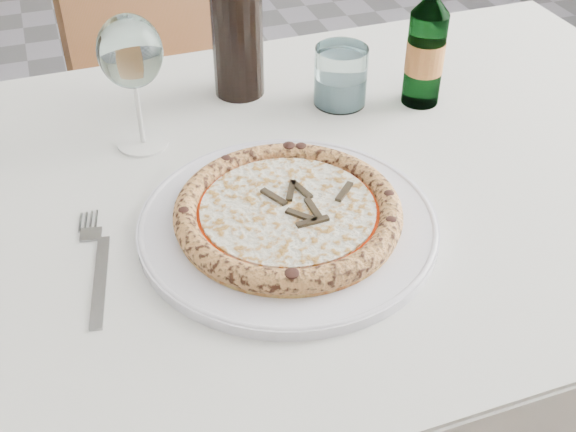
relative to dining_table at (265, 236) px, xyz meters
name	(u,v)px	position (x,y,z in m)	size (l,w,h in m)	color
dining_table	(265,236)	(0.00, 0.00, 0.00)	(1.41, 0.84, 0.76)	brown
chair_far	(170,67)	(0.02, 0.81, -0.13)	(0.52, 0.52, 0.93)	brown
plate	(288,223)	(0.00, -0.10, 0.10)	(0.36, 0.36, 0.02)	white
pizza	(288,212)	(0.00, -0.10, 0.12)	(0.27, 0.27, 0.03)	#E8B45C
fork	(97,266)	(-0.23, -0.09, 0.09)	(0.04, 0.21, 0.00)	gray
wine_glass	(130,55)	(-0.13, 0.15, 0.23)	(0.09, 0.09, 0.19)	white
tumbler	(340,80)	(0.18, 0.17, 0.13)	(0.08, 0.08, 0.09)	silver
beer_bottle	(426,48)	(0.30, 0.13, 0.18)	(0.06, 0.06, 0.22)	#285832
wine_bottle	(236,9)	(0.04, 0.25, 0.23)	(0.08, 0.08, 0.32)	black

